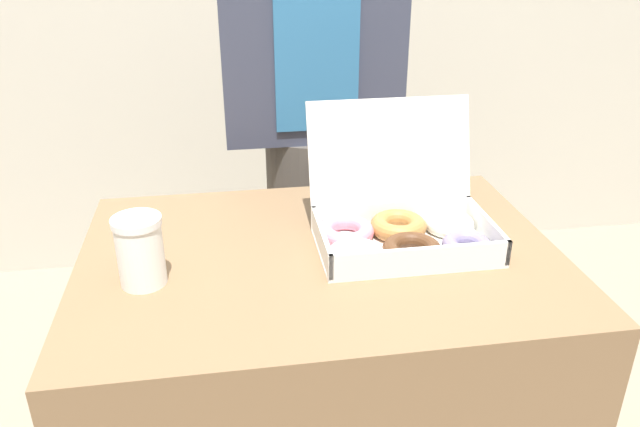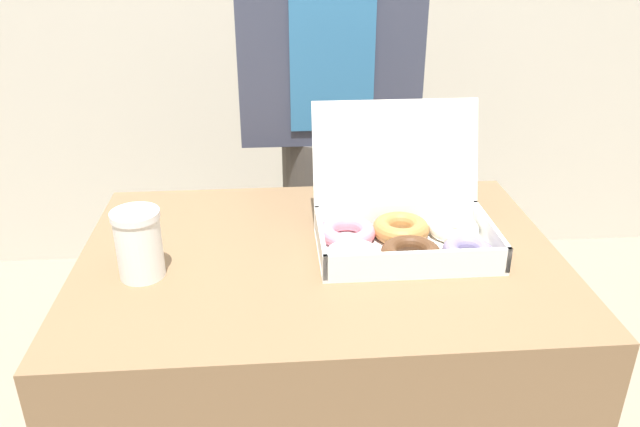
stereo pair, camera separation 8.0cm
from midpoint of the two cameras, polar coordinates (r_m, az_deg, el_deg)
name	(u,v)px [view 2 (the right image)]	position (r m, az deg, el deg)	size (l,w,h in m)	color
table	(320,411)	(1.37, 1.77, -17.66)	(0.88, 0.62, 0.76)	brown
donut_box	(402,230)	(1.16, 9.47, -1.50)	(0.34, 0.28, 0.24)	white
coffee_cup	(139,244)	(1.08, -14.20, -2.75)	(0.08, 0.08, 0.12)	white
person_customer	(328,119)	(1.64, 2.14, 8.61)	(0.44, 0.24, 1.57)	#4C4742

